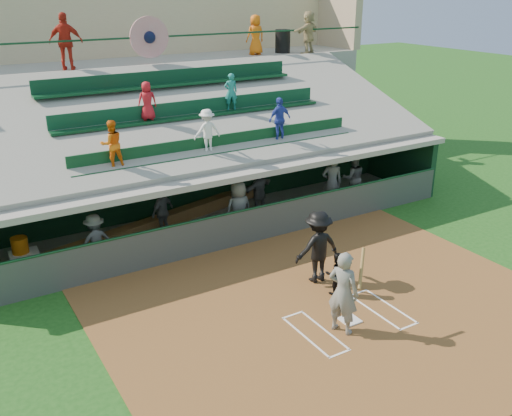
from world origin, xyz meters
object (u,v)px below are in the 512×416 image
batter_at_plate (343,292)px  catcher (336,273)px  home_plate (350,320)px  water_cooler (20,245)px  white_table (26,263)px  trash_bin (283,41)px

batter_at_plate → catcher: batter_at_plate is taller
home_plate → water_cooler: bearing=134.3°
home_plate → white_table: bearing=134.0°
water_cooler → trash_bin: (12.63, 6.47, 4.17)m
water_cooler → trash_bin: bearing=27.1°
catcher → water_cooler: 8.43m
white_table → trash_bin: trash_bin is taller
home_plate → white_table: 8.80m
home_plate → white_table: (-6.11, 6.32, 0.34)m
white_table → trash_bin: (12.56, 6.49, 4.72)m
home_plate → catcher: bearing=67.7°
home_plate → batter_at_plate: 1.10m
batter_at_plate → trash_bin: bearing=62.1°
home_plate → trash_bin: trash_bin is taller
batter_at_plate → home_plate: bearing=26.1°
batter_at_plate → water_cooler: 8.71m
white_table → water_cooler: 0.55m
water_cooler → catcher: bearing=-37.7°
batter_at_plate → catcher: (0.93, 1.41, -0.43)m
batter_at_plate → trash_bin: 15.29m
home_plate → batter_at_plate: (-0.44, -0.22, 0.99)m
batter_at_plate → water_cooler: batter_at_plate is taller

